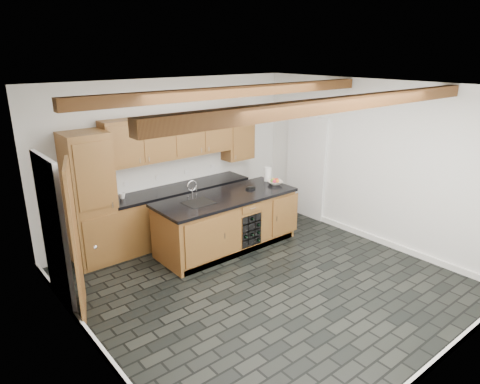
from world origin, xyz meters
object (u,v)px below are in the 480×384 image
at_px(island, 227,222).
at_px(kitchen_scale, 251,188).
at_px(fruit_bowl, 275,182).
at_px(paper_towel, 268,174).

relative_size(island, kitchen_scale, 15.93).
height_order(island, kitchen_scale, kitchen_scale).
distance_m(island, fruit_bowl, 1.18).
height_order(island, paper_towel, paper_towel).
distance_m(kitchen_scale, fruit_bowl, 0.53).
relative_size(kitchen_scale, paper_towel, 0.61).
bearing_deg(kitchen_scale, paper_towel, 18.01).
distance_m(island, paper_towel, 1.28).
relative_size(kitchen_scale, fruit_bowl, 0.58).
height_order(island, fruit_bowl, fruit_bowl).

